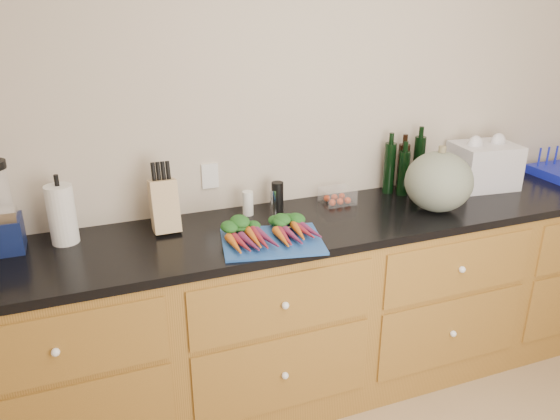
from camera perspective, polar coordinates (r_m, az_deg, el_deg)
name	(u,v)px	position (r m, az deg, el deg)	size (l,w,h in m)	color
wall_back	(322,128)	(2.82, 4.37, 8.59)	(4.10, 0.05, 2.60)	beige
cabinets	(344,303)	(2.87, 6.70, -9.67)	(3.60, 0.64, 0.90)	brown
countertop	(348,219)	(2.66, 7.09, -0.96)	(3.64, 0.62, 0.04)	black
cutting_board	(272,241)	(2.34, -0.83, -3.29)	(0.43, 0.32, 0.01)	#1E4A99
carrots	(269,232)	(2.36, -1.14, -2.34)	(0.38, 0.28, 0.05)	#D26518
squash	(439,182)	(2.76, 16.25, 2.86)	(0.33, 0.33, 0.29)	#586353
paper_towel	(62,215)	(2.48, -21.83, -0.44)	(0.11, 0.11, 0.26)	white
knife_block	(164,206)	(2.48, -11.99, 0.44)	(0.12, 0.12, 0.23)	tan
grinder_salt	(248,203)	(2.62, -3.37, 0.71)	(0.05, 0.05, 0.12)	white
grinder_pepper	(277,197)	(2.66, -0.27, 1.41)	(0.06, 0.06, 0.15)	black
canister_chrome	(275,200)	(2.66, -0.55, 1.02)	(0.05, 0.05, 0.11)	silver
tomato_box	(337,196)	(2.79, 6.01, 1.46)	(0.16, 0.13, 0.08)	white
bottles	(404,168)	(2.99, 12.81, 4.34)	(0.24, 0.12, 0.29)	black
grocery_bag	(483,165)	(3.19, 20.49, 4.38)	(0.33, 0.26, 0.24)	white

